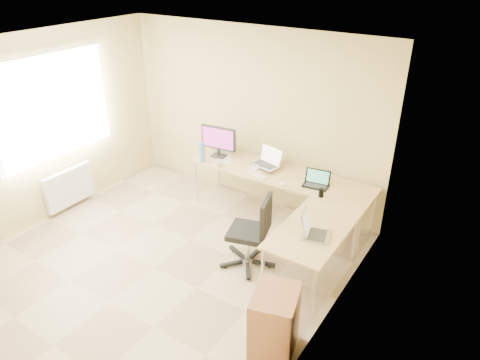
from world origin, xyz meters
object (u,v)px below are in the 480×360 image
Objects in this scene: desk_fan at (222,143)px; desk_main at (279,196)px; laptop_center at (266,158)px; keyboard at (256,174)px; monitor at (219,142)px; water_bottle at (202,153)px; office_chair at (248,229)px; laptop_black at (316,179)px; mug at (219,164)px; laptop_return at (317,227)px; cabinet at (274,322)px; desk_return at (312,255)px.

desk_main is at bearing -35.02° from desk_fan.
laptop_center is 0.99× the size of keyboard.
monitor is 0.80m from laptop_center.
water_bottle is 0.31× the size of office_chair.
laptop_black is at bearing 7.28° from water_bottle.
mug is 0.25× the size of laptop_return.
monitor reaches higher than water_bottle.
mug is 0.36× the size of desk_fan.
desk_fan is 0.69× the size of laptop_return.
monitor is 1.48× the size of laptop_center.
laptop_return is 1.13m from cabinet.
office_chair is (0.42, -1.15, -0.40)m from laptop_center.
laptop_black reaches higher than desk_return.
monitor is 6.20× the size of mug.
desk_return is 3.94× the size of laptop_black.
monitor is 2.23× the size of desk_fan.
office_chair is at bearing -70.43° from desk_fan.
laptop_center is 0.91m from desk_fan.
desk_fan is at bearing 150.27° from desk_return.
laptop_center is 0.55× the size of cabinet.
desk_fan reaches higher than mug.
monitor is (-2.01, 0.99, 0.60)m from desk_return.
laptop_center reaches higher than desk_main.
desk_return is 1.15m from cabinet.
laptop_center is 1.73m from laptop_return.
desk_return is at bearing -54.68° from desk_fan.
laptop_black reaches higher than desk_main.
desk_fan reaches higher than desk_return.
desk_fan is 0.26× the size of office_chair.
laptop_return is at bearing -56.26° from desk_fan.
cabinet is (1.36, -2.16, -0.54)m from laptop_center.
laptop_black is 1.15m from laptop_return.
desk_return is at bearing -24.53° from laptop_center.
keyboard is at bearing 5.31° from water_bottle.
monitor is at bearing 125.61° from mug.
laptop_center is 1.29m from office_chair.
desk_main is 2.42m from cabinet.
desk_main is 7.34× the size of laptop_return.
cabinet is at bearing -83.28° from laptop_black.
office_chair is at bearing -32.53° from water_bottle.
keyboard reaches higher than desk_main.
water_bottle is at bearing 161.51° from desk_return.
monitor is at bearing 119.62° from cabinet.
cabinet is at bearing -71.06° from desk_fan.
desk_main and desk_return have the same top height.
laptop_return is (2.18, -0.83, -0.03)m from water_bottle.
office_chair is (-0.39, -1.05, -0.33)m from laptop_black.
keyboard is 1.29× the size of water_bottle.
water_bottle is 0.43× the size of cabinet.
desk_return is at bearing -18.49° from water_bottle.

